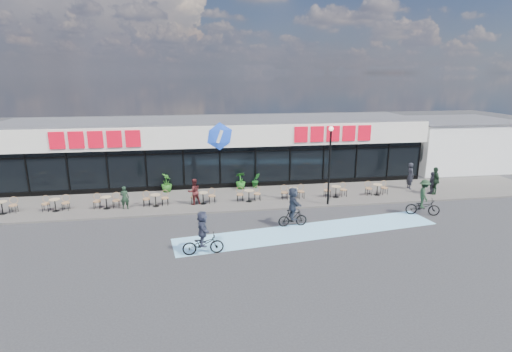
{
  "coord_description": "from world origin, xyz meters",
  "views": [
    {
      "loc": [
        -1.83,
        -20.1,
        7.94
      ],
      "look_at": [
        1.97,
        3.5,
        1.76
      ],
      "focal_mm": 28.0,
      "sensor_mm": 36.0,
      "label": 1
    }
  ],
  "objects_px": {
    "pedestrian_b": "(410,176)",
    "pedestrian_c": "(432,183)",
    "cyclist_a": "(293,208)",
    "bistro_set_0": "(3,206)",
    "patron_right": "(194,192)",
    "pedestrian_a": "(435,181)",
    "lamp_post": "(330,158)",
    "cyclist_b": "(423,201)",
    "patron_left": "(125,198)",
    "potted_plant_left": "(166,183)",
    "potted_plant_right": "(256,180)",
    "potted_plant_mid": "(241,180)"
  },
  "relations": [
    {
      "from": "potted_plant_right",
      "to": "cyclist_a",
      "type": "bearing_deg",
      "value": -83.8
    },
    {
      "from": "lamp_post",
      "to": "pedestrian_c",
      "type": "xyz_separation_m",
      "value": [
        7.53,
        0.98,
        -2.12
      ]
    },
    {
      "from": "potted_plant_right",
      "to": "cyclist_b",
      "type": "distance_m",
      "value": 11.01
    },
    {
      "from": "cyclist_a",
      "to": "lamp_post",
      "type": "bearing_deg",
      "value": 44.92
    },
    {
      "from": "patron_left",
      "to": "pedestrian_b",
      "type": "bearing_deg",
      "value": -174.78
    },
    {
      "from": "bistro_set_0",
      "to": "cyclist_a",
      "type": "relative_size",
      "value": 0.71
    },
    {
      "from": "potted_plant_left",
      "to": "pedestrian_b",
      "type": "distance_m",
      "value": 16.83
    },
    {
      "from": "lamp_post",
      "to": "cyclist_a",
      "type": "bearing_deg",
      "value": -135.08
    },
    {
      "from": "patron_left",
      "to": "cyclist_b",
      "type": "bearing_deg",
      "value": 169.58
    },
    {
      "from": "bistro_set_0",
      "to": "pedestrian_a",
      "type": "height_order",
      "value": "pedestrian_a"
    },
    {
      "from": "potted_plant_left",
      "to": "cyclist_b",
      "type": "height_order",
      "value": "cyclist_b"
    },
    {
      "from": "potted_plant_mid",
      "to": "pedestrian_b",
      "type": "bearing_deg",
      "value": -9.12
    },
    {
      "from": "patron_right",
      "to": "pedestrian_c",
      "type": "distance_m",
      "value": 15.65
    },
    {
      "from": "patron_right",
      "to": "pedestrian_c",
      "type": "bearing_deg",
      "value": 161.72
    },
    {
      "from": "potted_plant_left",
      "to": "pedestrian_a",
      "type": "relative_size",
      "value": 0.69
    },
    {
      "from": "pedestrian_a",
      "to": "cyclist_b",
      "type": "distance_m",
      "value": 4.48
    },
    {
      "from": "patron_right",
      "to": "pedestrian_a",
      "type": "relative_size",
      "value": 0.88
    },
    {
      "from": "potted_plant_right",
      "to": "potted_plant_left",
      "type": "bearing_deg",
      "value": -179.34
    },
    {
      "from": "lamp_post",
      "to": "patron_left",
      "type": "xyz_separation_m",
      "value": [
        -12.19,
        1.07,
        -2.18
      ]
    },
    {
      "from": "pedestrian_c",
      "to": "pedestrian_a",
      "type": "bearing_deg",
      "value": 140.01
    },
    {
      "from": "pedestrian_b",
      "to": "pedestrian_c",
      "type": "xyz_separation_m",
      "value": [
        0.76,
        -1.39,
        -0.16
      ]
    },
    {
      "from": "potted_plant_right",
      "to": "patron_right",
      "type": "relative_size",
      "value": 0.65
    },
    {
      "from": "pedestrian_a",
      "to": "patron_right",
      "type": "bearing_deg",
      "value": -85.53
    },
    {
      "from": "pedestrian_c",
      "to": "cyclist_b",
      "type": "bearing_deg",
      "value": 14.96
    },
    {
      "from": "patron_left",
      "to": "pedestrian_b",
      "type": "height_order",
      "value": "pedestrian_b"
    },
    {
      "from": "patron_right",
      "to": "cyclist_a",
      "type": "xyz_separation_m",
      "value": [
        5.13,
        -4.28,
        0.13
      ]
    },
    {
      "from": "bistro_set_0",
      "to": "potted_plant_left",
      "type": "distance_m",
      "value": 9.53
    },
    {
      "from": "potted_plant_left",
      "to": "pedestrian_b",
      "type": "bearing_deg",
      "value": -6.62
    },
    {
      "from": "cyclist_b",
      "to": "potted_plant_left",
      "type": "bearing_deg",
      "value": 155.38
    },
    {
      "from": "cyclist_a",
      "to": "bistro_set_0",
      "type": "bearing_deg",
      "value": 164.78
    },
    {
      "from": "potted_plant_mid",
      "to": "patron_right",
      "type": "xyz_separation_m",
      "value": [
        -3.24,
        -2.94,
        0.22
      ]
    },
    {
      "from": "pedestrian_c",
      "to": "cyclist_b",
      "type": "height_order",
      "value": "cyclist_b"
    },
    {
      "from": "lamp_post",
      "to": "potted_plant_mid",
      "type": "bearing_deg",
      "value": 139.02
    },
    {
      "from": "potted_plant_left",
      "to": "patron_right",
      "type": "relative_size",
      "value": 0.78
    },
    {
      "from": "potted_plant_right",
      "to": "patron_left",
      "type": "distance_m",
      "value": 9.04
    },
    {
      "from": "lamp_post",
      "to": "pedestrian_b",
      "type": "height_order",
      "value": "lamp_post"
    },
    {
      "from": "potted_plant_mid",
      "to": "patron_left",
      "type": "xyz_separation_m",
      "value": [
        -7.31,
        -3.17,
        0.11
      ]
    },
    {
      "from": "lamp_post",
      "to": "potted_plant_mid",
      "type": "height_order",
      "value": "lamp_post"
    },
    {
      "from": "potted_plant_left",
      "to": "cyclist_a",
      "type": "height_order",
      "value": "cyclist_a"
    },
    {
      "from": "potted_plant_left",
      "to": "pedestrian_b",
      "type": "relative_size",
      "value": 0.68
    },
    {
      "from": "bistro_set_0",
      "to": "potted_plant_mid",
      "type": "relative_size",
      "value": 1.3
    },
    {
      "from": "bistro_set_0",
      "to": "cyclist_a",
      "type": "distance_m",
      "value": 16.62
    },
    {
      "from": "cyclist_a",
      "to": "pedestrian_b",
      "type": "bearing_deg",
      "value": 28.73
    },
    {
      "from": "patron_left",
      "to": "cyclist_b",
      "type": "relative_size",
      "value": 0.67
    },
    {
      "from": "potted_plant_left",
      "to": "cyclist_b",
      "type": "xyz_separation_m",
      "value": [
        14.78,
        -6.77,
        0.13
      ]
    },
    {
      "from": "patron_right",
      "to": "pedestrian_a",
      "type": "height_order",
      "value": "pedestrian_a"
    },
    {
      "from": "bistro_set_0",
      "to": "patron_left",
      "type": "distance_m",
      "value": 6.84
    },
    {
      "from": "bistro_set_0",
      "to": "potted_plant_mid",
      "type": "height_order",
      "value": "potted_plant_mid"
    },
    {
      "from": "potted_plant_mid",
      "to": "pedestrian_c",
      "type": "xyz_separation_m",
      "value": [
        12.41,
        -3.26,
        0.17
      ]
    },
    {
      "from": "potted_plant_mid",
      "to": "pedestrian_a",
      "type": "bearing_deg",
      "value": -14.56
    }
  ]
}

